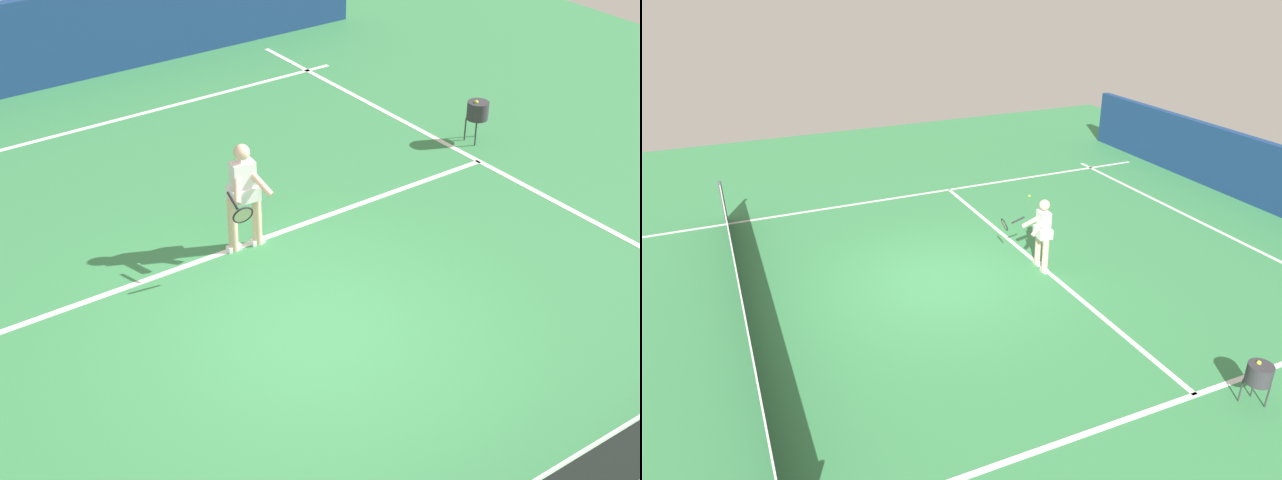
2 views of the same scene
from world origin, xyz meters
TOP-DOWN VIEW (x-y plane):
  - ground_plane at (0.00, 0.00)m, footprint 24.78×24.78m
  - court_back_wall at (0.00, -9.23)m, footprint 14.55×0.24m
  - baseline_marking at (0.00, -7.03)m, footprint 10.55×0.10m
  - service_line_marking at (0.00, -2.17)m, footprint 9.55×0.10m
  - sideline_left_marking at (-4.78, 0.00)m, footprint 0.10×17.06m
  - tennis_player at (-0.34, -2.10)m, footprint 0.84×0.91m
  - ball_hopper at (-5.26, -2.78)m, footprint 0.36×0.36m

SIDE VIEW (x-z plane):
  - ground_plane at x=0.00m, z-range 0.00..0.00m
  - baseline_marking at x=0.00m, z-range 0.00..0.01m
  - service_line_marking at x=0.00m, z-range 0.00..0.01m
  - sideline_left_marking at x=-4.78m, z-range 0.00..0.01m
  - ball_hopper at x=-5.26m, z-range 0.17..0.92m
  - tennis_player at x=-0.34m, z-range 0.07..1.62m
  - court_back_wall at x=0.00m, z-range 0.00..1.72m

